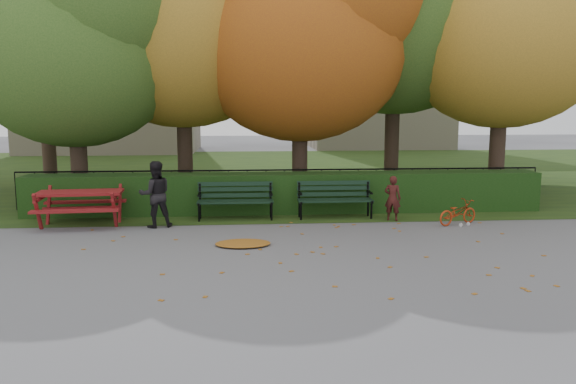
{
  "coord_description": "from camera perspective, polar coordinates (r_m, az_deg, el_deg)",
  "views": [
    {
      "loc": [
        -1.11,
        -9.61,
        2.64
      ],
      "look_at": [
        -0.23,
        1.3,
        1.0
      ],
      "focal_mm": 35.0,
      "sensor_mm": 36.0,
      "label": 1
    }
  ],
  "objects": [
    {
      "name": "hedge",
      "position": [
        14.31,
        -0.12,
        -0.08
      ],
      "size": [
        13.0,
        0.9,
        1.0
      ],
      "primitive_type": "cube",
      "color": "black",
      "rests_on": "ground"
    },
    {
      "name": "adult",
      "position": [
        12.8,
        -13.33,
        -0.23
      ],
      "size": [
        0.85,
        0.74,
        1.49
      ],
      "primitive_type": "imported",
      "rotation": [
        0.0,
        0.0,
        3.42
      ],
      "color": "black",
      "rests_on": "ground"
    },
    {
      "name": "bench_left",
      "position": [
        13.48,
        -5.37,
        -0.57
      ],
      "size": [
        1.8,
        0.57,
        0.88
      ],
      "color": "black",
      "rests_on": "ground"
    },
    {
      "name": "building_left",
      "position": [
        36.8,
        -17.63,
        15.72
      ],
      "size": [
        10.0,
        7.0,
        15.0
      ],
      "primitive_type": "cube",
      "color": "#BDB091",
      "rests_on": "ground"
    },
    {
      "name": "bicycle",
      "position": [
        13.37,
        16.86,
        -2.0
      ],
      "size": [
        1.14,
        0.79,
        0.57
      ],
      "primitive_type": "imported",
      "rotation": [
        0.0,
        0.0,
        1.99
      ],
      "color": "#B33110",
      "rests_on": "ground"
    },
    {
      "name": "ground",
      "position": [
        10.03,
        1.91,
        -6.75
      ],
      "size": [
        90.0,
        90.0,
        0.0
      ],
      "primitive_type": "plane",
      "color": "slate",
      "rests_on": "ground"
    },
    {
      "name": "leaf_scatter",
      "position": [
        10.31,
        1.72,
        -6.28
      ],
      "size": [
        9.0,
        5.7,
        0.01
      ],
      "primitive_type": null,
      "color": "brown",
      "rests_on": "ground"
    },
    {
      "name": "tree_f",
      "position": [
        20.02,
        -23.08,
        16.63
      ],
      "size": [
        6.93,
        6.6,
        9.19
      ],
      "color": "#2E1F18",
      "rests_on": "ground"
    },
    {
      "name": "leaf_pile",
      "position": [
        10.98,
        -4.6,
        -5.22
      ],
      "size": [
        1.24,
        1.01,
        0.07
      ],
      "primitive_type": "ellipsoid",
      "rotation": [
        0.0,
        0.0,
        0.27
      ],
      "color": "brown",
      "rests_on": "ground"
    },
    {
      "name": "picnic_table",
      "position": [
        13.48,
        -20.36,
        -0.67
      ],
      "size": [
        1.95,
        1.62,
        0.9
      ],
      "rotation": [
        0.0,
        0.0,
        0.08
      ],
      "color": "maroon",
      "rests_on": "ground"
    },
    {
      "name": "tree_c",
      "position": [
        15.84,
        2.59,
        16.44
      ],
      "size": [
        6.3,
        6.0,
        8.0
      ],
      "color": "#2E1F18",
      "rests_on": "ground"
    },
    {
      "name": "bench_right",
      "position": [
        13.66,
        4.75,
        -0.44
      ],
      "size": [
        1.8,
        0.57,
        0.88
      ],
      "color": "black",
      "rests_on": "ground"
    },
    {
      "name": "grass_strip",
      "position": [
        23.78,
        -1.91,
        2.15
      ],
      "size": [
        90.0,
        90.0,
        0.0
      ],
      "primitive_type": "plane",
      "color": "#1D3313",
      "rests_on": "ground"
    },
    {
      "name": "building_right",
      "position": [
        38.84,
        9.23,
        13.37
      ],
      "size": [
        9.0,
        6.0,
        12.0
      ],
      "primitive_type": "cube",
      "color": "#BDB091",
      "rests_on": "ground"
    },
    {
      "name": "tree_b",
      "position": [
        16.64,
        -9.62,
        17.96
      ],
      "size": [
        6.72,
        6.4,
        8.79
      ],
      "color": "#2E1F18",
      "rests_on": "ground"
    },
    {
      "name": "child",
      "position": [
        13.45,
        10.58,
        -0.63
      ],
      "size": [
        0.46,
        0.4,
        1.07
      ],
      "primitive_type": "imported",
      "rotation": [
        0.0,
        0.0,
        2.71
      ],
      "color": "#3E1614",
      "rests_on": "ground"
    },
    {
      "name": "tree_g",
      "position": [
        21.72,
        22.01,
        15.15
      ],
      "size": [
        6.3,
        6.0,
        8.55
      ],
      "color": "#2E1F18",
      "rests_on": "ground"
    },
    {
      "name": "iron_fence",
      "position": [
        15.1,
        -0.35,
        0.51
      ],
      "size": [
        14.0,
        0.04,
        1.02
      ],
      "color": "black",
      "rests_on": "ground"
    },
    {
      "name": "tree_e",
      "position": [
        17.34,
        22.47,
        16.0
      ],
      "size": [
        6.09,
        5.8,
        8.16
      ],
      "color": "#2E1F18",
      "rests_on": "ground"
    },
    {
      "name": "tree_a",
      "position": [
        15.84,
        -20.2,
        14.83
      ],
      "size": [
        5.88,
        5.6,
        7.48
      ],
      "color": "#2E1F18",
      "rests_on": "ground"
    }
  ]
}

